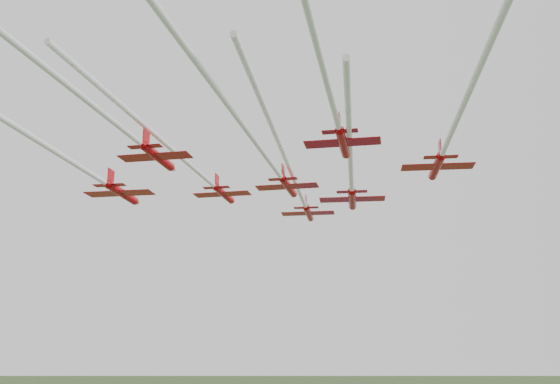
# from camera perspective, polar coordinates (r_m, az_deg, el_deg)

# --- Properties ---
(jet_lead) EXTENTS (9.16, 69.47, 2.75)m
(jet_lead) POSITION_cam_1_polar(r_m,az_deg,el_deg) (91.28, 1.53, 0.65)
(jet_lead) COLOR #B40109
(jet_row2_left) EXTENTS (8.98, 55.74, 2.65)m
(jet_row2_left) POSITION_cam_1_polar(r_m,az_deg,el_deg) (85.52, -7.73, 2.04)
(jet_row2_left) COLOR #B40109
(jet_row2_right) EXTENTS (9.69, 52.92, 2.92)m
(jet_row2_right) POSITION_cam_1_polar(r_m,az_deg,el_deg) (83.50, 6.54, 1.26)
(jet_row2_right) COLOR #B40109
(jet_row3_left) EXTENTS (9.78, 45.25, 2.92)m
(jet_row3_left) POSITION_cam_1_polar(r_m,az_deg,el_deg) (84.44, -16.51, 1.36)
(jet_row3_left) COLOR #B40109
(jet_row3_mid) EXTENTS (9.02, 60.02, 2.55)m
(jet_row3_mid) POSITION_cam_1_polar(r_m,az_deg,el_deg) (71.14, -1.63, 3.74)
(jet_row3_mid) COLOR #B40109
(jet_row3_right) EXTENTS (9.21, 47.36, 2.77)m
(jet_row3_right) POSITION_cam_1_polar(r_m,az_deg,el_deg) (74.55, 15.05, 4.44)
(jet_row3_right) COLOR #B40109
(jet_row4_left) EXTENTS (8.26, 48.67, 2.44)m
(jet_row4_left) POSITION_cam_1_polar(r_m,az_deg,el_deg) (61.57, -15.08, 6.31)
(jet_row4_left) COLOR #B40109
(jet_row4_right) EXTENTS (8.45, 64.23, 2.50)m
(jet_row4_right) POSITION_cam_1_polar(r_m,az_deg,el_deg) (53.21, 4.13, 10.60)
(jet_row4_right) COLOR #B40109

